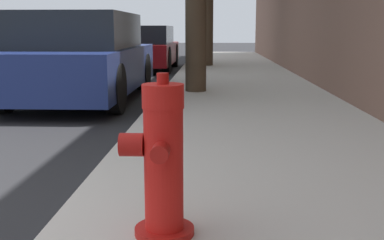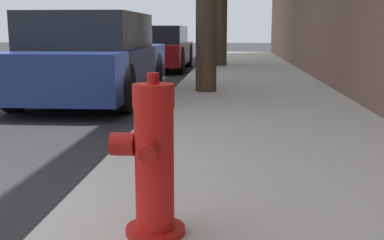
{
  "view_description": "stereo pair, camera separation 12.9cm",
  "coord_description": "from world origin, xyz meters",
  "views": [
    {
      "loc": [
        2.5,
        -1.97,
        1.13
      ],
      "look_at": [
        2.34,
        1.45,
        0.48
      ],
      "focal_mm": 45.0,
      "sensor_mm": 36.0,
      "label": 1
    },
    {
      "loc": [
        2.63,
        -1.96,
        1.13
      ],
      "look_at": [
        2.34,
        1.45,
        0.48
      ],
      "focal_mm": 45.0,
      "sensor_mm": 36.0,
      "label": 2
    }
  ],
  "objects": [
    {
      "name": "parked_car_mid",
      "position": [
        0.43,
        11.65,
        0.61
      ],
      "size": [
        1.88,
        3.97,
        1.23
      ],
      "color": "maroon",
      "rests_on": "ground_plane"
    },
    {
      "name": "parked_car_near",
      "position": [
        0.39,
        5.69,
        0.67
      ],
      "size": [
        1.75,
        4.25,
        1.39
      ],
      "color": "navy",
      "rests_on": "ground_plane"
    },
    {
      "name": "fire_hydrant",
      "position": [
        2.25,
        0.25,
        0.5
      ],
      "size": [
        0.36,
        0.38,
        0.8
      ],
      "color": "#A91511",
      "rests_on": "sidewalk_slab"
    }
  ]
}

